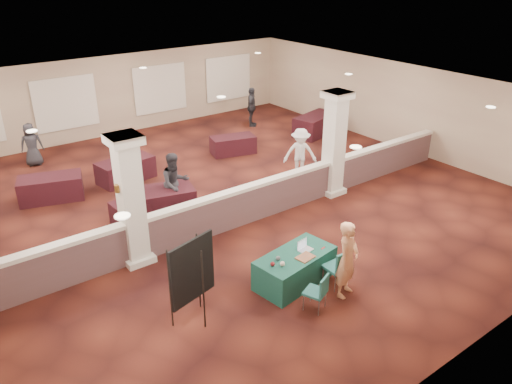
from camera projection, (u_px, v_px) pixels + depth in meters
ground at (224, 201)px, 15.09m from camera, size 16.00×16.00×0.00m
wall_back at (115, 95)px, 20.22m from camera, size 16.00×0.04×3.20m
wall_front at (477, 281)px, 8.60m from camera, size 16.00×0.04×3.20m
wall_right at (401, 106)px, 18.73m from camera, size 0.04×16.00×3.20m
ceiling at (221, 96)px, 13.73m from camera, size 16.00×16.00×0.02m
partition_wall at (254, 201)px, 13.76m from camera, size 15.60×0.28×1.10m
column_left at (131, 200)px, 11.41m from camera, size 0.72×0.72×3.20m
column_right at (334, 143)px, 14.92m from camera, size 0.72×0.72×3.20m
sconce_left at (117, 189)px, 11.11m from camera, size 0.12×0.12×0.18m
sconce_right at (141, 182)px, 11.41m from camera, size 0.12×0.12×0.18m
near_table at (295, 268)px, 11.17m from camera, size 1.98×1.20×0.72m
conf_chair_main at (339, 265)px, 10.92m from camera, size 0.47×0.48×0.94m
conf_chair_side at (319, 290)px, 10.21m from camera, size 0.55×0.55×0.84m
easel_board at (192, 271)px, 9.59m from camera, size 1.09×0.64×1.88m
woman at (347, 259)px, 10.55m from camera, size 0.74×0.61×1.75m
far_table_front_left at (143, 210)px, 13.82m from camera, size 1.68×0.90×0.67m
far_table_front_center at (159, 203)px, 14.06m from camera, size 2.15×1.45×0.80m
far_table_front_right at (316, 125)px, 20.60m from camera, size 2.19×1.47×0.81m
far_table_back_left at (51, 188)px, 15.03m from camera, size 2.01×1.42×0.74m
far_table_back_center at (126, 170)px, 16.32m from camera, size 1.93×1.19×0.73m
far_table_back_right at (233, 145)px, 18.62m from camera, size 1.77×1.21×0.65m
attendee_a at (175, 183)px, 14.04m from camera, size 0.87×0.49×1.80m
attendee_b at (300, 153)px, 16.35m from camera, size 1.17×1.04×1.69m
attendee_c at (252, 107)px, 21.42m from camera, size 1.01×1.05×1.69m
attendee_d at (32, 145)px, 17.37m from camera, size 0.83×0.59×1.53m
laptop_base at (306, 250)px, 11.17m from camera, size 0.35×0.27×0.02m
laptop_screen at (302, 244)px, 11.20m from camera, size 0.32×0.06×0.22m
screen_glow at (302, 244)px, 11.20m from camera, size 0.29×0.05×0.19m
knitting at (305, 257)px, 10.89m from camera, size 0.43×0.35×0.03m
yarn_cream at (282, 264)px, 10.59m from camera, size 0.11×0.11×0.11m
yarn_red at (273, 264)px, 10.59m from camera, size 0.10×0.10×0.10m
yarn_grey at (278, 258)px, 10.79m from camera, size 0.10×0.10×0.10m
scissors at (323, 248)px, 11.25m from camera, size 0.12×0.05×0.01m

